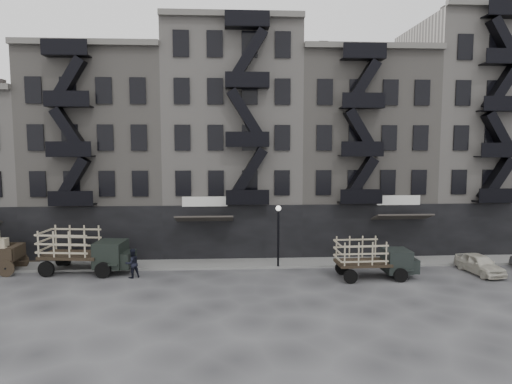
{
  "coord_description": "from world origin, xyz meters",
  "views": [
    {
      "loc": [
        -0.21,
        -27.31,
        8.33
      ],
      "look_at": [
        1.59,
        4.0,
        5.05
      ],
      "focal_mm": 32.0,
      "sensor_mm": 36.0,
      "label": 1
    }
  ],
  "objects": [
    {
      "name": "stake_truck_east",
      "position": [
        8.71,
        0.0,
        1.43
      ],
      "size": [
        5.06,
        2.22,
        2.51
      ],
      "rotation": [
        0.0,
        0.0,
        0.03
      ],
      "color": "black",
      "rests_on": "ground"
    },
    {
      "name": "stake_truck_west",
      "position": [
        -9.66,
        2.31,
        1.67
      ],
      "size": [
        6.06,
        2.99,
        2.93
      ],
      "rotation": [
        0.0,
        0.0,
        -0.12
      ],
      "color": "black",
      "rests_on": "ground"
    },
    {
      "name": "building_midwest",
      "position": [
        -10.0,
        9.83,
        7.5
      ],
      "size": [
        10.0,
        11.35,
        16.2
      ],
      "color": "slate",
      "rests_on": "ground"
    },
    {
      "name": "building_center",
      "position": [
        -0.0,
        9.82,
        8.5
      ],
      "size": [
        10.0,
        11.35,
        18.2
      ],
      "color": "#99948D",
      "rests_on": "ground"
    },
    {
      "name": "pedestrian_mid",
      "position": [
        -6.35,
        0.98,
        0.92
      ],
      "size": [
        1.13,
        1.09,
        1.84
      ],
      "primitive_type": "imported",
      "rotation": [
        0.0,
        0.0,
        3.78
      ],
      "color": "black",
      "rests_on": "ground"
    },
    {
      "name": "building_east",
      "position": [
        20.0,
        9.82,
        9.0
      ],
      "size": [
        10.0,
        11.35,
        19.2
      ],
      "color": "#99948D",
      "rests_on": "ground"
    },
    {
      "name": "building_mideast",
      "position": [
        10.0,
        9.83,
        7.5
      ],
      "size": [
        10.0,
        11.35,
        16.2
      ],
      "color": "slate",
      "rests_on": "ground"
    },
    {
      "name": "ground",
      "position": [
        0.0,
        0.0,
        0.0
      ],
      "size": [
        140.0,
        140.0,
        0.0
      ],
      "primitive_type": "plane",
      "color": "#38383A",
      "rests_on": "ground"
    },
    {
      "name": "lamp_post",
      "position": [
        3.0,
        2.6,
        2.78
      ],
      "size": [
        0.36,
        0.36,
        4.28
      ],
      "color": "black",
      "rests_on": "ground"
    },
    {
      "name": "sidewalk",
      "position": [
        0.0,
        3.75,
        0.07
      ],
      "size": [
        55.0,
        2.5,
        0.15
      ],
      "primitive_type": "cube",
      "color": "slate",
      "rests_on": "ground"
    },
    {
      "name": "car_east",
      "position": [
        15.9,
        0.64,
        0.64
      ],
      "size": [
        2.0,
        3.91,
        1.27
      ],
      "primitive_type": "imported",
      "rotation": [
        0.0,
        0.0,
        0.14
      ],
      "color": "beige",
      "rests_on": "ground"
    }
  ]
}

